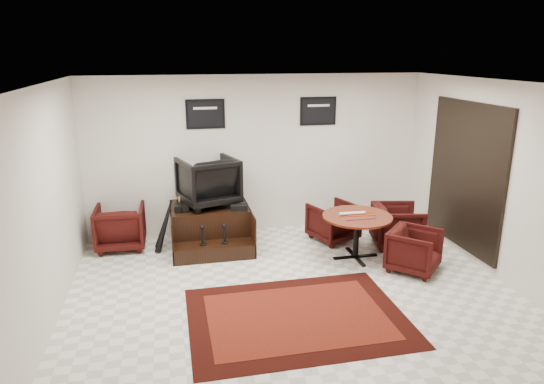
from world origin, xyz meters
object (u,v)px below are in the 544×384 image
Objects in this scene: armchair_side at (120,225)px; table_chair_window at (397,224)px; table_chair_back at (333,220)px; table_chair_corner at (414,248)px; meeting_table at (357,221)px; shine_podium at (210,227)px; shine_chair at (208,179)px.

armchair_side is 1.03× the size of table_chair_window.
table_chair_back is (3.58, -0.41, -0.04)m from armchair_side.
table_chair_back is 1.02× the size of table_chair_corner.
table_chair_window is at bearing 21.22° from meeting_table.
table_chair_window is 1.09× the size of table_chair_corner.
table_chair_window is (0.97, -0.48, 0.03)m from table_chair_back.
table_chair_back reaches higher than table_chair_corner.
armchair_side is 1.10× the size of table_chair_back.
shine_podium is 0.83m from shine_chair.
table_chair_back is at bearing 72.47° from table_chair_corner.
shine_chair is 3.27m from table_chair_window.
shine_podium is at bearing 154.81° from meeting_table.
meeting_table is at bearing 75.92° from table_chair_back.
armchair_side reaches higher than table_chair_back.
meeting_table is 0.96m from table_chair_window.
table_chair_window is 0.98m from table_chair_corner.
shine_podium is 2.46m from meeting_table.
table_chair_corner is at bearing 157.73° from armchair_side.
shine_chair is at bearing 90.00° from shine_podium.
shine_podium is 3.15m from table_chair_window.
armchair_side is 4.63m from table_chair_window.
table_chair_corner is (2.88, -1.80, -0.77)m from shine_chair.
meeting_table is 1.49× the size of table_chair_back.
armchair_side is 3.60m from table_chair_back.
meeting_table is at bearing -25.19° from shine_podium.
meeting_table is (2.21, -1.04, 0.31)m from shine_podium.
table_chair_corner is (4.35, -1.85, -0.04)m from armchair_side.
shine_chair is 2.27m from table_chair_back.
meeting_table is (2.21, -1.18, -0.50)m from shine_chair.
shine_podium is at bearing 88.86° from table_chair_window.
meeting_table is (3.68, -1.23, 0.22)m from armchair_side.
shine_chair reaches higher than table_chair_corner.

